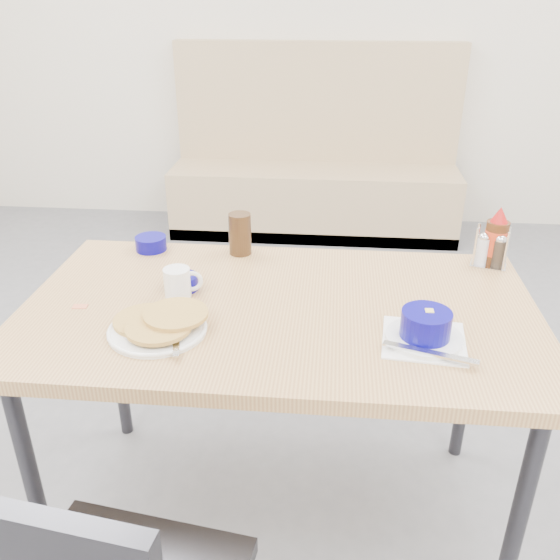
# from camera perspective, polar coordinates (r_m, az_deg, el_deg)

# --- Properties ---
(wall_back) EXTENTS (5.00, 0.06, 2.80)m
(wall_back) POSITION_cam_1_polar(r_m,az_deg,el_deg) (4.13, 3.88, 24.51)
(wall_back) COLOR beige
(wall_back) RESTS_ON ground
(booth_bench) EXTENTS (1.90, 0.56, 1.22)m
(booth_bench) POSITION_cam_1_polar(r_m,az_deg,el_deg) (4.12, 3.34, 9.65)
(booth_bench) COLOR tan
(booth_bench) RESTS_ON ground
(dining_table) EXTENTS (1.40, 0.80, 0.76)m
(dining_table) POSITION_cam_1_polar(r_m,az_deg,el_deg) (1.64, -0.11, -4.37)
(dining_table) COLOR tan
(dining_table) RESTS_ON ground
(pancake_plate) EXTENTS (0.25, 0.25, 0.04)m
(pancake_plate) POSITION_cam_1_polar(r_m,az_deg,el_deg) (1.52, -11.58, -4.26)
(pancake_plate) COLOR white
(pancake_plate) RESTS_ON dining_table
(coffee_mug) EXTENTS (0.11, 0.07, 0.08)m
(coffee_mug) POSITION_cam_1_polar(r_m,az_deg,el_deg) (1.67, -9.73, -0.21)
(coffee_mug) COLOR white
(coffee_mug) RESTS_ON dining_table
(grits_setting) EXTENTS (0.22, 0.23, 0.08)m
(grits_setting) POSITION_cam_1_polar(r_m,az_deg,el_deg) (1.48, 13.81, -4.59)
(grits_setting) COLOR white
(grits_setting) RESTS_ON dining_table
(creamer_bowl) EXTENTS (0.10, 0.10, 0.05)m
(creamer_bowl) POSITION_cam_1_polar(r_m,az_deg,el_deg) (1.99, -12.31, 3.47)
(creamer_bowl) COLOR #080573
(creamer_bowl) RESTS_ON dining_table
(butter_bowl) EXTENTS (0.09, 0.09, 0.04)m
(butter_bowl) POSITION_cam_1_polar(r_m,az_deg,el_deg) (1.72, -9.39, -0.23)
(butter_bowl) COLOR #080573
(butter_bowl) RESTS_ON dining_table
(amber_tumbler) EXTENTS (0.08, 0.08, 0.14)m
(amber_tumbler) POSITION_cam_1_polar(r_m,az_deg,el_deg) (1.91, -3.87, 4.46)
(amber_tumbler) COLOR #372311
(amber_tumbler) RESTS_ON dining_table
(condiment_caddy) EXTENTS (0.12, 0.09, 0.13)m
(condiment_caddy) POSITION_cam_1_polar(r_m,az_deg,el_deg) (1.93, 19.56, 2.48)
(condiment_caddy) COLOR silver
(condiment_caddy) RESTS_ON dining_table
(syrup_bottle) EXTENTS (0.07, 0.07, 0.18)m
(syrup_bottle) POSITION_cam_1_polar(r_m,az_deg,el_deg) (1.95, 20.06, 3.70)
(syrup_bottle) COLOR #47230F
(syrup_bottle) RESTS_ON dining_table
(sugar_wrapper) EXTENTS (0.04, 0.03, 0.00)m
(sugar_wrapper) POSITION_cam_1_polar(r_m,az_deg,el_deg) (1.70, -18.70, -2.42)
(sugar_wrapper) COLOR #DA6D48
(sugar_wrapper) RESTS_ON dining_table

